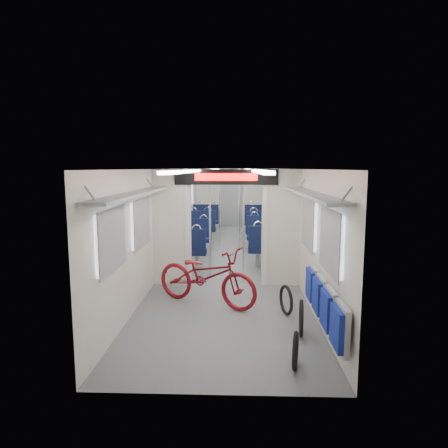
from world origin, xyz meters
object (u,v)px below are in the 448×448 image
Objects in this scene: bike_hoop_b at (301,320)px; seat_bay_far_left at (203,221)px; seat_bay_near_left at (191,240)px; stanchion_far_left at (219,208)px; seat_bay_far_right at (259,222)px; stanchion_near_left at (210,223)px; stanchion_near_right at (243,223)px; bike_hoop_a at (295,353)px; bike_hoop_c at (286,302)px; flip_bench at (324,303)px; seat_bay_near_right at (265,238)px; bicycle at (206,276)px; stanchion_far_right at (239,209)px.

bike_hoop_b is 8.22m from seat_bay_far_left.
seat_bay_near_left is 2.15m from stanchion_far_left.
seat_bay_far_right is at bearing -9.68° from seat_bay_far_left.
stanchion_near_right is at bearing -2.08° from stanchion_near_left.
seat_bay_far_right is 1.86m from stanchion_far_left.
bike_hoop_a is at bearing -82.23° from stanchion_near_right.
bike_hoop_c is 2.56m from stanchion_near_right.
seat_bay_near_left is 3.71m from seat_bay_far_right.
stanchion_near_right is 1.00× the size of stanchion_far_left.
stanchion_near_right is at bearing 106.56° from flip_bench.
stanchion_near_right reaches higher than seat_bay_far_left.
seat_bay_near_right is at bearing 10.60° from seat_bay_near_left.
seat_bay_far_right is at bearing 91.34° from bike_hoop_b.
seat_bay_near_right is 0.92× the size of stanchion_near_right.
seat_bay_far_right is (1.24, 6.39, 0.06)m from bicycle.
bike_hoop_b is at bearing -64.56° from stanchion_near_left.
bike_hoop_c is 0.21× the size of stanchion_near_right.
seat_bay_near_left reaches higher than bike_hoop_b.
flip_bench is at bearing -75.92° from stanchion_far_left.
seat_bay_far_right is (-0.18, 7.64, 0.34)m from bike_hoop_b.
bicycle is at bearing -109.51° from stanchion_near_right.
bike_hoop_c is 0.21× the size of stanchion_far_left.
seat_bay_far_left is (-0.63, 6.71, 0.05)m from bicycle.
seat_bay_near_right is (0.03, 5.74, 0.35)m from bike_hoop_a.
seat_bay_far_right is at bearing 93.02° from flip_bench.
flip_bench is 0.92× the size of stanchion_near_left.
bicycle is 2.26m from flip_bench.
stanchion_far_right reaches higher than bike_hoop_b.
stanchion_near_right is (-0.55, 4.04, 0.95)m from bike_hoop_a.
flip_bench is at bearing -63.16° from stanchion_near_left.
stanchion_near_left is at bearing -90.82° from stanchion_far_left.
stanchion_far_right is (-0.08, 3.04, 0.00)m from stanchion_near_right.
seat_bay_near_left reaches higher than flip_bench.
bicycle is 0.83× the size of stanchion_far_right.
stanchion_near_left is at bearing -101.89° from stanchion_far_right.
seat_bay_near_right is at bearing -63.49° from stanchion_far_right.
stanchion_far_left is (-1.32, 5.60, 0.93)m from bike_hoop_c.
stanchion_near_left is 1.00× the size of stanchion_far_left.
bicycle is 3.75m from seat_bay_near_right.
seat_bay_near_left is at bearing -125.27° from stanchion_far_right.
stanchion_far_left is (0.05, 3.28, 0.00)m from stanchion_near_left.
seat_bay_near_left is 0.91× the size of seat_bay_far_left.
bike_hoop_c reaches higher than bike_hoop_a.
stanchion_far_left is at bearing 102.66° from bike_hoop_b.
bike_hoop_a is at bearing -71.18° from seat_bay_near_left.
seat_bay_far_right reaches higher than seat_bay_near_left.
stanchion_far_left is at bearing -135.42° from seat_bay_far_right.
stanchion_near_left is at bearing 107.35° from bike_hoop_a.
flip_bench is 0.92× the size of stanchion_near_right.
bike_hoop_a is at bearing -80.54° from stanchion_far_left.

